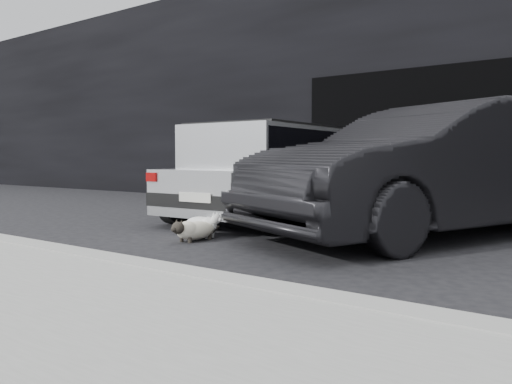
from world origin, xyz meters
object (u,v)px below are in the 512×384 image
Objects in this scene: silver_hatchback at (274,168)px; cat_white at (203,224)px; cat_siamese at (193,230)px; second_car at (434,170)px.

cat_white is (0.29, -1.99, -0.63)m from silver_hatchback.
silver_hatchback is 5.74× the size of cat_white.
cat_white reaches higher than cat_siamese.
second_car reaches higher than silver_hatchback.
silver_hatchback reaches higher than cat_siamese.
silver_hatchback is at bearing -163.16° from second_car.
silver_hatchback is at bearing -173.22° from cat_white.
second_car reaches higher than cat_siamese.
second_car is (2.50, -0.30, 0.02)m from silver_hatchback.
silver_hatchback is 2.40m from cat_siamese.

